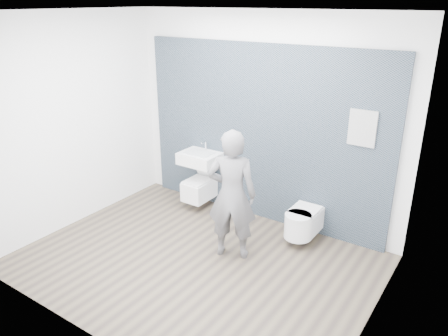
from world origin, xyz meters
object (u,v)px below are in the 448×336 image
Objects in this scene: toilet_rounded at (302,222)px; visitor at (232,195)px; washbasin at (200,158)px; toilet_square at (199,188)px.

visitor reaches higher than toilet_rounded.
washbasin is at bearing -60.04° from visitor.
visitor is at bearing -37.46° from washbasin.
toilet_rounded is at bearing -2.19° from toilet_square.
toilet_rounded is at bearing -3.08° from washbasin.
toilet_rounded is (1.68, -0.06, -0.03)m from toilet_square.
toilet_rounded is at bearing -149.71° from visitor.
visitor reaches higher than washbasin.
toilet_square is at bearing -59.17° from visitor.
washbasin is 0.94× the size of toilet_rounded.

